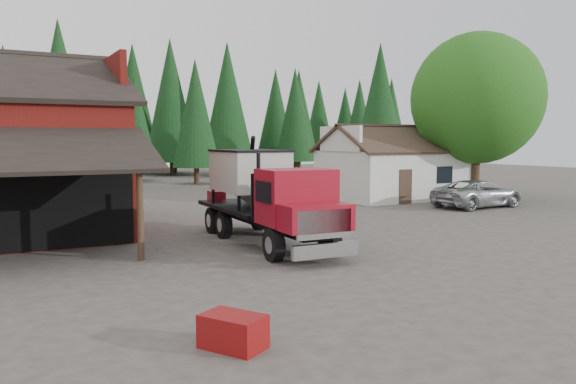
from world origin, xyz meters
TOP-DOWN VIEW (x-y plane):
  - ground at (0.00, 0.00)m, footprint 120.00×120.00m
  - farmhouse at (13.00, 13.00)m, footprint 8.60×6.42m
  - deciduous_tree at (17.01, 9.97)m, footprint 8.00×8.00m
  - conifer_backdrop at (0.00, 42.00)m, footprint 76.00×16.00m
  - near_pine_b at (6.00, 30.00)m, footprint 3.96×3.96m
  - near_pine_c at (22.00, 26.00)m, footprint 4.84×4.84m
  - near_pine_d at (-4.00, 34.00)m, footprint 5.28×5.28m
  - feed_truck at (-1.03, 2.73)m, footprint 2.64×8.57m
  - silver_car at (14.00, 6.93)m, footprint 5.50×2.77m
  - equip_box at (-6.00, -6.00)m, footprint 1.16×1.30m

SIDE VIEW (x-z plane):
  - ground at x=0.00m, z-range 0.00..0.00m
  - conifer_backdrop at x=0.00m, z-range -8.00..8.00m
  - equip_box at x=-6.00m, z-range 0.00..0.60m
  - silver_car at x=14.00m, z-range 0.00..1.49m
  - farmhouse at x=13.00m, z-range -0.66..3.99m
  - feed_truck at x=-1.03m, z-range -0.12..3.70m
  - near_pine_b at x=6.00m, z-range 0.69..11.09m
  - deciduous_tree at x=17.01m, z-range 0.81..11.01m
  - near_pine_c at x=22.00m, z-range 0.69..13.09m
  - near_pine_d at x=-4.00m, z-range 0.69..14.09m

